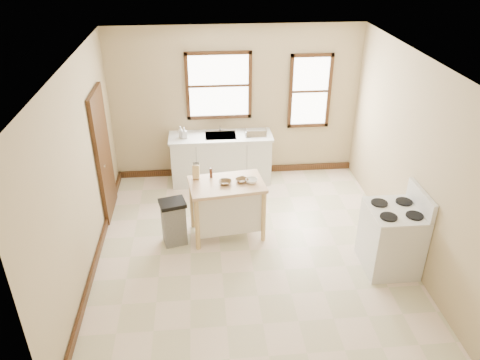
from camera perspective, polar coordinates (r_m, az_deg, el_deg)
The scene contains 23 objects.
floor at distance 7.04m, azimuth 1.21°, elevation -8.54°, with size 5.00×5.00×0.00m, color #F6DCC3.
ceiling at distance 5.79m, azimuth 1.50°, elevation 14.07°, with size 5.00×5.00×0.00m, color white.
wall_back at distance 8.58m, azimuth -0.53°, elevation 9.27°, with size 4.50×0.04×2.80m, color tan.
wall_left at distance 6.46m, azimuth -18.92°, elevation 0.74°, with size 0.04×5.00×2.80m, color tan.
wall_right at distance 6.90m, azimuth 20.27°, elevation 2.32°, with size 0.04×5.00×2.80m, color tan.
window_main at distance 8.43m, azimuth -2.61°, elevation 11.40°, with size 1.17×0.06×1.22m, color black, non-canonical shape.
window_side at distance 8.70m, azimuth 8.52°, elevation 10.64°, with size 0.77×0.06×1.37m, color black, non-canonical shape.
door_left at distance 7.74m, azimuth -16.32°, elevation 2.99°, with size 0.06×0.90×2.10m, color black.
baseboard_back at distance 9.09m, azimuth -0.48°, elevation 1.23°, with size 4.50×0.04×0.12m, color black.
baseboard_left at distance 7.15m, azimuth -16.99°, elevation -8.76°, with size 0.04×5.00×0.12m, color black.
sink_counter at distance 8.65m, azimuth -2.32°, elevation 2.66°, with size 1.86×0.62×0.92m, color silver, non-canonical shape.
faucet at distance 8.58m, azimuth -2.47°, elevation 6.61°, with size 0.03×0.03×0.22m, color silver.
soap_bottle_a at distance 8.38m, azimuth -7.26°, elevation 5.82°, with size 0.08×0.08×0.22m, color #B2B2B2.
soap_bottle_b at distance 8.36m, azimuth -6.80°, elevation 5.73°, with size 0.09×0.09×0.20m, color #B2B2B2.
dish_rack at distance 8.45m, azimuth 1.92°, elevation 5.80°, with size 0.39×0.29×0.10m, color silver, non-canonical shape.
kitchen_island at distance 7.15m, azimuth -1.60°, elevation -3.52°, with size 1.10×0.70×0.90m, color #DEB282, non-canonical shape.
knife_block at distance 7.03m, azimuth -5.38°, elevation 0.95°, with size 0.10×0.10×0.20m, color tan, non-canonical shape.
pepper_grinder at distance 7.05m, azimuth -3.56°, elevation 0.88°, with size 0.04×0.04×0.15m, color #3D1F10.
bowl_a at distance 6.89m, azimuth -1.82°, elevation -0.29°, with size 0.19×0.19×0.05m, color brown.
bowl_b at distance 6.94m, azimuth 0.23°, elevation -0.03°, with size 0.18×0.18×0.04m, color brown.
bowl_c at distance 6.92m, azimuth 1.40°, elevation -0.10°, with size 0.18×0.18×0.06m, color white.
trash_bin at distance 7.07m, azimuth -8.07°, elevation -5.11°, with size 0.37×0.31×0.72m, color slate, non-canonical shape.
gas_stove at distance 6.73m, azimuth 18.10°, elevation -5.85°, with size 0.75×0.76×1.21m, color silver, non-canonical shape.
Camera 1 is at (-0.65, -5.56, 4.28)m, focal length 35.00 mm.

